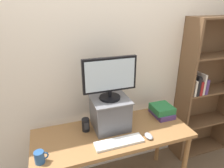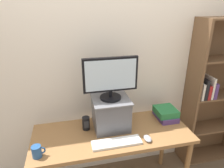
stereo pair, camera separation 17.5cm
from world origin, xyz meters
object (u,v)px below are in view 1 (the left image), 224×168
at_px(bookshelf_unit, 205,89).
at_px(keyboard, 119,142).
at_px(computer_monitor, 110,77).
at_px(computer_mouse, 149,136).
at_px(desk_speaker, 86,125).
at_px(coffee_mug, 40,157).
at_px(desk, 113,140).
at_px(riser_box, 110,112).
at_px(book_stack, 162,111).

xyz_separation_m(bookshelf_unit, keyboard, (-1.34, -0.46, -0.12)).
bearing_deg(keyboard, computer_monitor, 87.83).
bearing_deg(computer_mouse, desk_speaker, 150.25).
xyz_separation_m(computer_monitor, coffee_mug, (-0.66, -0.28, -0.47)).
xyz_separation_m(desk, desk_speaker, (-0.23, 0.11, 0.15)).
height_order(riser_box, computer_mouse, riser_box).
bearing_deg(computer_monitor, desk_speaker, 177.99).
xyz_separation_m(computer_monitor, book_stack, (0.60, 0.01, -0.46)).
height_order(bookshelf_unit, book_stack, bookshelf_unit).
xyz_separation_m(keyboard, book_stack, (0.61, 0.28, 0.05)).
relative_size(computer_monitor, desk_speaker, 3.83).
bearing_deg(book_stack, computer_monitor, -178.76).
distance_m(bookshelf_unit, coffee_mug, 2.05).
bearing_deg(book_stack, computer_mouse, -137.22).
bearing_deg(computer_monitor, bookshelf_unit, 8.05).
distance_m(desk, computer_mouse, 0.35).
height_order(bookshelf_unit, keyboard, bookshelf_unit).
distance_m(keyboard, desk_speaker, 0.37).
relative_size(riser_box, keyboard, 0.80).
xyz_separation_m(keyboard, desk_speaker, (-0.23, 0.28, 0.05)).
xyz_separation_m(desk, riser_box, (0.01, 0.10, 0.25)).
xyz_separation_m(bookshelf_unit, book_stack, (-0.73, -0.18, -0.07)).
height_order(book_stack, desk_speaker, desk_speaker).
bearing_deg(desk_speaker, book_stack, 0.30).
height_order(desk, bookshelf_unit, bookshelf_unit).
height_order(computer_mouse, desk_speaker, desk_speaker).
bearing_deg(riser_box, keyboard, -92.16).
height_order(riser_box, coffee_mug, riser_box).
bearing_deg(book_stack, bookshelf_unit, 13.44).
xyz_separation_m(desk, keyboard, (-0.00, -0.17, 0.10)).
relative_size(computer_mouse, book_stack, 0.40).
bearing_deg(bookshelf_unit, keyboard, -161.11).
height_order(computer_monitor, book_stack, computer_monitor).
distance_m(computer_mouse, coffee_mug, 0.94).
bearing_deg(coffee_mug, riser_box, 23.01).
distance_m(riser_box, desk_speaker, 0.26).
distance_m(bookshelf_unit, computer_monitor, 1.40).
relative_size(bookshelf_unit, book_stack, 6.82).
bearing_deg(bookshelf_unit, computer_mouse, -155.83).
distance_m(keyboard, book_stack, 0.67).
relative_size(desk, desk_speaker, 11.39).
relative_size(keyboard, coffee_mug, 4.03).
bearing_deg(riser_box, desk, -93.96).
bearing_deg(bookshelf_unit, book_stack, -166.56).
xyz_separation_m(bookshelf_unit, desk_speaker, (-1.57, -0.18, -0.07)).
xyz_separation_m(riser_box, desk_speaker, (-0.24, 0.01, -0.10)).
height_order(computer_monitor, computer_mouse, computer_monitor).
bearing_deg(coffee_mug, book_stack, 13.07).
height_order(keyboard, coffee_mug, coffee_mug).
bearing_deg(desk_speaker, computer_mouse, -29.75).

